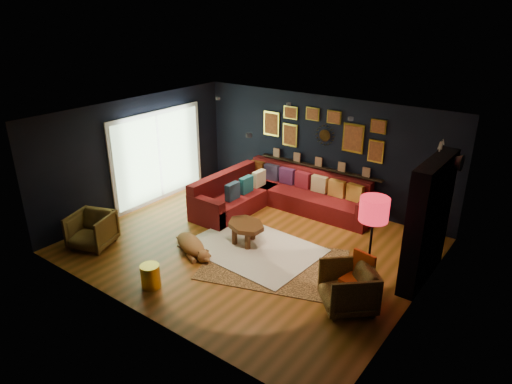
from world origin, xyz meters
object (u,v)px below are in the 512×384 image
Objects in this scene: armchair_left at (92,229)px; armchair_right at (348,286)px; coffee_table at (246,227)px; gold_stool at (151,276)px; pouf at (245,197)px; sectional at (276,196)px; orange_chair at (359,274)px; floor_lamp at (374,213)px; dog at (190,242)px.

armchair_right reaches higher than armchair_left.
gold_stool is at bearing -100.43° from coffee_table.
pouf is (-1.19, 1.51, -0.17)m from coffee_table.
sectional is at bearing 24.23° from pouf.
orange_chair is 1.00m from floor_lamp.
gold_stool is at bearing -88.34° from sectional.
armchair_right is 1.21m from floor_lamp.
sectional is 4.37× the size of armchair_left.
sectional is 3.95m from armchair_right.
coffee_table is at bearing -51.61° from pouf.
dog is at bearing 10.74° from armchair_left.
orange_chair is 0.68× the size of dog.
armchair_right is (2.56, -0.67, 0.02)m from coffee_table.
armchair_left is at bearing 172.43° from gold_stool.
floor_lamp reaches higher than armchair_right.
sectional is 3.95× the size of orange_chair.
pouf is 4.34m from armchair_right.
floor_lamp reaches higher than armchair_left.
orange_chair reaches higher than pouf.
pouf is at bearing 50.52° from armchair_left.
armchair_right is at bearing -14.72° from coffee_table.
armchair_left reaches higher than coffee_table.
gold_stool is at bearing -145.01° from floor_lamp.
sectional is at bearing 43.02° from armchair_left.
coffee_table is 1.12m from dog.
gold_stool is at bearing -138.89° from orange_chair.
pouf is at bearing 102.36° from gold_stool.
sectional is at bearing -172.27° from armchair_right.
dog is at bearing 103.23° from gold_stool.
sectional reaches higher than armchair_left.
orange_chair is (3.82, -1.93, 0.29)m from pouf.
sectional is 8.24× the size of gold_stool.
gold_stool is 3.48m from orange_chair.
dog reaches higher than pouf.
floor_lamp is (2.61, -0.04, 1.05)m from coffee_table.
floor_lamp is at bearing -30.83° from sectional.
orange_chair is at bearing 30.07° from dog.
coffee_table is at bearing -74.35° from sectional.
floor_lamp reaches higher than sectional.
armchair_left is (-1.89, -3.69, 0.07)m from sectional.
armchair_right is 1.95× the size of gold_stool.
coffee_table is at bearing 73.72° from dog.
pouf is 0.43× the size of dog.
sectional is 3.23× the size of coffee_table.
floor_lamp reaches higher than dog.
pouf is 0.68× the size of armchair_right.
floor_lamp is (3.80, -1.55, 1.22)m from pouf.
coffee_table is 1.22× the size of orange_chair.
sectional is 2.00× the size of floor_lamp.
gold_stool reaches higher than pouf.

